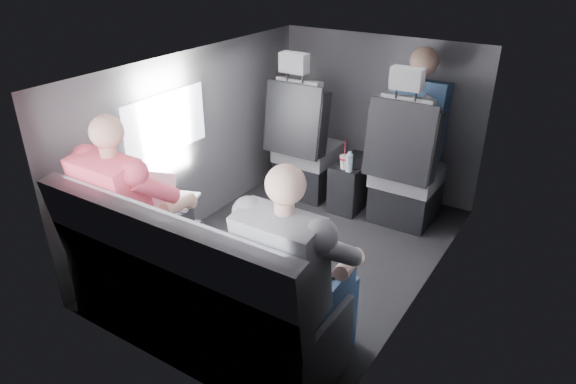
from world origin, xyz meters
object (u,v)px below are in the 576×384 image
Objects in this scene: water_bottle at (349,162)px; passenger_front_right at (417,121)px; laptop_black at (315,259)px; front_seat_right at (405,175)px; front_seat_left at (305,152)px; center_console at (353,183)px; soda_cup at (344,161)px; laptop_white at (162,196)px; passenger_rear_left at (135,211)px; passenger_rear_right at (298,273)px; rear_bench at (196,295)px.

water_bottle is 0.62m from passenger_front_right.
laptop_black is at bearing -84.43° from passenger_front_right.
water_bottle is at bearing -158.37° from front_seat_right.
front_seat_left is 0.49m from center_console.
front_seat_left is 5.31× the size of soda_cup.
water_bottle is 1.61m from laptop_black.
front_seat_left is 3.10× the size of laptop_white.
center_console is at bearing 72.38° from laptop_white.
front_seat_left is 2.64× the size of center_console.
passenger_front_right is (0.93, 2.06, 0.13)m from passenger_rear_left.
center_console is 1.86m from laptop_black.
water_bottle is (0.50, -0.16, 0.07)m from front_seat_left.
water_bottle is at bearing 68.41° from laptop_white.
laptop_white is (-0.07, -1.59, 0.23)m from front_seat_left.
soda_cup is at bearing -16.79° from front_seat_left.
passenger_rear_right reaches higher than soda_cup.
passenger_rear_right is (-0.02, -0.14, -0.00)m from laptop_black.
laptop_black is 1.94m from passenger_front_right.
soda_cup is 1.78m from passenger_rear_right.
passenger_front_right is at bearing 63.21° from laptop_white.
passenger_rear_left is 1.37× the size of passenger_front_right.
laptop_white is (-0.97, -1.59, 0.23)m from front_seat_right.
front_seat_right is 1.02× the size of passenger_rear_left.
front_seat_left is 0.47m from soda_cup.
rear_bench is 1.31× the size of passenger_rear_right.
front_seat_right reaches higher than soda_cup.
passenger_front_right reaches higher than front_seat_right.
laptop_black is (1.12, -0.08, -0.00)m from laptop_white.
passenger_front_right is at bearing 27.75° from center_console.
center_console is at bearing 103.58° from water_bottle.
laptop_white is 0.34× the size of passenger_rear_right.
front_seat_left reaches higher than soda_cup.
passenger_rear_right is (1.10, -0.22, -0.01)m from laptop_white.
passenger_rear_right is at bearing -60.16° from front_seat_left.
center_console is 0.34m from water_bottle.
soda_cup is 1.55m from laptop_white.
passenger_rear_left is (-0.51, -1.85, 0.43)m from center_console.
water_bottle is (-0.40, -0.16, 0.07)m from front_seat_right.
water_bottle is 0.13× the size of passenger_rear_left.
laptop_black is at bearing -4.14° from laptop_white.
passenger_rear_right is at bearing -70.52° from soda_cup.
soda_cup is at bearing -136.97° from passenger_front_right.
soda_cup is (-0.01, -0.17, 0.26)m from center_console.
front_seat_left is 0.53m from water_bottle.
laptop_white is (-0.52, 0.32, 0.32)m from rear_bench.
center_console is (-0.45, 0.04, -0.20)m from front_seat_right.
front_seat_left and front_seat_right have the same top height.
center_console is at bearing 5.07° from front_seat_left.
rear_bench is at bearing -90.00° from center_console.
passenger_front_right is at bearing 16.61° from front_seat_left.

